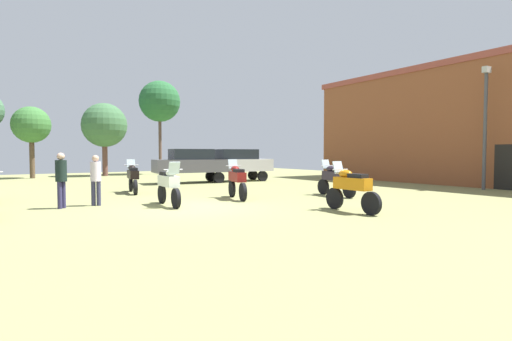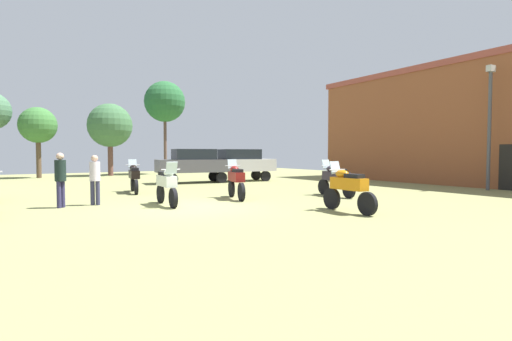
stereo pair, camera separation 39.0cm
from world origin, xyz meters
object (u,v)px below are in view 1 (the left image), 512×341
at_px(person_1, 96,176).
at_px(car_2, 191,163).
at_px(brick_building, 486,124).
at_px(person_2, 61,176).
at_px(motorcycle_10, 237,180).
at_px(motorcycle_8, 169,184).
at_px(car_3, 237,163).
at_px(tree_1, 104,125).
at_px(motorcycle_7, 335,178).
at_px(lamp_post, 485,121).
at_px(motorcycle_9, 351,187).
at_px(tree_3, 160,102).
at_px(tree_2, 31,125).
at_px(motorcycle_5, 133,176).

bearing_deg(person_1, car_2, 74.65).
bearing_deg(brick_building, person_2, 173.72).
height_order(brick_building, motorcycle_10, brick_building).
distance_m(brick_building, motorcycle_8, 18.71).
bearing_deg(car_3, tree_1, 35.53).
height_order(motorcycle_7, lamp_post, lamp_post).
bearing_deg(motorcycle_7, motorcycle_9, -123.63).
bearing_deg(car_2, motorcycle_7, -160.71).
relative_size(person_2, tree_3, 0.23).
height_order(motorcycle_9, person_2, person_2).
bearing_deg(car_3, brick_building, -124.20).
relative_size(person_2, lamp_post, 0.30).
height_order(tree_1, tree_2, tree_1).
xyz_separation_m(motorcycle_5, person_2, (-3.27, -3.61, 0.31)).
bearing_deg(motorcycle_10, person_2, -173.42).
bearing_deg(tree_3, motorcycle_7, -89.37).
distance_m(car_2, person_1, 10.02).
bearing_deg(tree_2, person_2, -90.89).
distance_m(person_2, lamp_post, 18.43).
bearing_deg(motorcycle_5, car_3, 35.37).
relative_size(person_2, tree_1, 0.32).
xyz_separation_m(brick_building, motorcycle_8, (-18.49, 1.09, -2.68)).
bearing_deg(tree_1, tree_3, 0.81).
height_order(motorcycle_7, motorcycle_10, motorcycle_10).
height_order(motorcycle_7, tree_2, tree_2).
bearing_deg(tree_1, motorcycle_5, -97.65).
bearing_deg(tree_2, tree_3, 1.68).
bearing_deg(person_2, car_3, -11.18).
bearing_deg(motorcycle_8, person_2, -19.52).
xyz_separation_m(person_1, tree_2, (-0.78, 17.55, 2.71)).
xyz_separation_m(motorcycle_5, car_3, (7.49, 3.69, 0.44)).
bearing_deg(person_1, motorcycle_10, 16.20).
bearing_deg(lamp_post, motorcycle_9, -172.36).
distance_m(brick_building, lamp_post, 4.14).
bearing_deg(lamp_post, tree_3, 110.39).
xyz_separation_m(brick_building, person_2, (-21.55, 2.37, -2.37)).
bearing_deg(motorcycle_7, lamp_post, -8.55).
relative_size(motorcycle_8, motorcycle_10, 1.01).
bearing_deg(brick_building, tree_1, 128.99).
distance_m(motorcycle_10, tree_2, 19.57).
distance_m(motorcycle_10, tree_1, 18.97).
bearing_deg(brick_building, motorcycle_10, 174.37).
bearing_deg(brick_building, motorcycle_9, -167.51).
bearing_deg(motorcycle_10, motorcycle_7, -4.93).
distance_m(motorcycle_9, tree_3, 24.20).
bearing_deg(motorcycle_8, tree_1, -93.19).
relative_size(motorcycle_7, car_2, 0.51).
xyz_separation_m(car_3, person_2, (-10.76, -7.30, -0.13)).
relative_size(motorcycle_8, motorcycle_9, 1.00).
bearing_deg(lamp_post, brick_building, 25.23).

